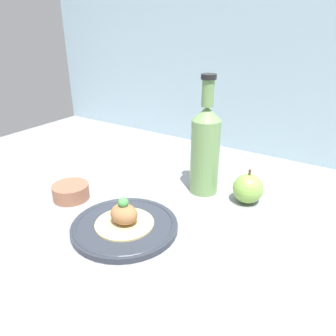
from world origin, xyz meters
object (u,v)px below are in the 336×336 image
(plate, at_px, (125,226))
(apple, at_px, (248,189))
(cider_bottle, at_px, (205,148))
(plated_food, at_px, (124,216))
(dipping_bowl, at_px, (71,192))

(plate, distance_m, apple, 0.32)
(cider_bottle, xyz_separation_m, apple, (0.12, 0.01, -0.09))
(plated_food, xyz_separation_m, cider_bottle, (0.06, 0.26, 0.09))
(plate, xyz_separation_m, dipping_bowl, (-0.21, 0.03, 0.01))
(plate, height_order, plated_food, plated_food)
(cider_bottle, xyz_separation_m, dipping_bowl, (-0.27, -0.22, -0.11))
(apple, bearing_deg, plated_food, -124.82)
(cider_bottle, height_order, apple, cider_bottle)
(apple, bearing_deg, plate, -124.82)
(plated_food, distance_m, cider_bottle, 0.28)
(dipping_bowl, bearing_deg, plate, -8.94)
(plate, bearing_deg, dipping_bowl, 171.06)
(apple, xyz_separation_m, dipping_bowl, (-0.39, -0.23, -0.02))
(cider_bottle, bearing_deg, plated_food, -103.54)
(cider_bottle, distance_m, apple, 0.15)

